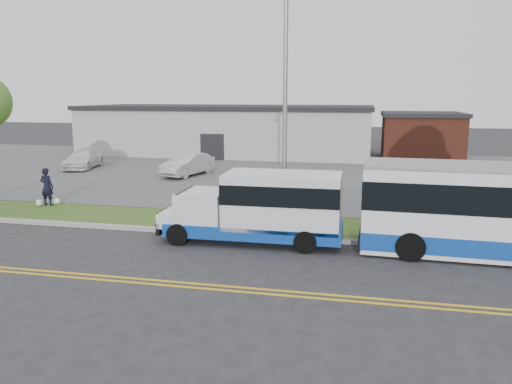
% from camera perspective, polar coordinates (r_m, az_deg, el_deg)
% --- Properties ---
extents(ground, '(140.00, 140.00, 0.00)m').
position_cam_1_polar(ground, '(18.46, -7.51, -5.70)').
color(ground, '#28282B').
rests_on(ground, ground).
extents(lane_line_north, '(70.00, 0.12, 0.01)m').
position_cam_1_polar(lane_line_north, '(15.09, -12.53, -9.73)').
color(lane_line_north, gold).
rests_on(lane_line_north, ground).
extents(lane_line_south, '(70.00, 0.12, 0.01)m').
position_cam_1_polar(lane_line_south, '(14.84, -13.02, -10.11)').
color(lane_line_south, gold).
rests_on(lane_line_south, ground).
extents(curb, '(80.00, 0.30, 0.15)m').
position_cam_1_polar(curb, '(19.43, -6.42, -4.59)').
color(curb, '#9E9B93').
rests_on(curb, ground).
extents(verge, '(80.00, 3.30, 0.10)m').
position_cam_1_polar(verge, '(21.09, -4.85, -3.37)').
color(verge, '#37501A').
rests_on(verge, ground).
extents(parking_lot, '(80.00, 25.00, 0.10)m').
position_cam_1_polar(parking_lot, '(34.55, 2.06, 2.32)').
color(parking_lot, '#4C4C4F').
rests_on(parking_lot, ground).
extents(commercial_building, '(25.40, 10.40, 4.35)m').
position_cam_1_polar(commercial_building, '(45.35, -3.16, 7.11)').
color(commercial_building, '#9E9E99').
rests_on(commercial_building, ground).
extents(brick_wing, '(6.30, 7.30, 3.90)m').
position_cam_1_polar(brick_wing, '(42.96, 18.31, 6.05)').
color(brick_wing, brown).
rests_on(brick_wing, ground).
extents(streetlight_near, '(0.35, 1.53, 9.50)m').
position_cam_1_polar(streetlight_near, '(19.58, 3.32, 10.87)').
color(streetlight_near, gray).
rests_on(streetlight_near, verge).
extents(shuttle_bus, '(6.72, 2.35, 2.56)m').
position_cam_1_polar(shuttle_bus, '(17.99, 1.00, -1.55)').
color(shuttle_bus, '#0E3C9A').
rests_on(shuttle_bus, ground).
extents(pedestrian, '(0.67, 0.45, 1.81)m').
position_cam_1_polar(pedestrian, '(25.66, -22.79, 0.57)').
color(pedestrian, black).
rests_on(pedestrian, verge).
extents(parked_car_a, '(2.60, 4.67, 1.46)m').
position_cam_1_polar(parked_car_a, '(32.86, -7.84, 3.15)').
color(parked_car_a, silver).
rests_on(parked_car_a, parking_lot).
extents(parked_car_b, '(2.65, 4.77, 1.31)m').
position_cam_1_polar(parked_car_b, '(37.96, -19.14, 3.58)').
color(parked_car_b, white).
rests_on(parked_car_b, parking_lot).
extents(grocery_bag_left, '(0.32, 0.32, 0.32)m').
position_cam_1_polar(grocery_bag_left, '(25.77, -23.53, -1.14)').
color(grocery_bag_left, white).
rests_on(grocery_bag_left, verge).
extents(grocery_bag_right, '(0.32, 0.32, 0.32)m').
position_cam_1_polar(grocery_bag_right, '(25.83, -21.80, -0.98)').
color(grocery_bag_right, white).
rests_on(grocery_bag_right, verge).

